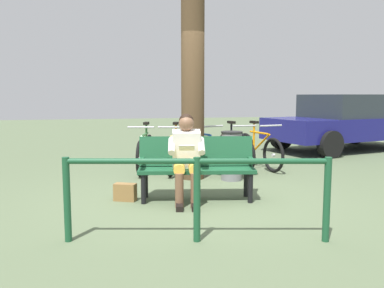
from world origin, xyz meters
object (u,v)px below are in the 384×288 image
handbag (125,192)px  bicycle_red (175,153)px  bicycle_blue (235,151)px  tree_trunk (193,66)px  bicycle_purple (259,150)px  bicycle_silver (145,153)px  person_reading (186,154)px  bicycle_black (200,152)px  litter_bin (232,156)px  parked_car (347,121)px  bench (196,163)px

handbag → bicycle_red: 2.26m
bicycle_blue → tree_trunk: bearing=-60.5°
tree_trunk → bicycle_purple: size_ratio=2.33×
bicycle_purple → bicycle_silver: size_ratio=1.01×
tree_trunk → bicycle_purple: (-1.50, -0.70, -1.58)m
person_reading → bicycle_black: bearing=-97.5°
handbag → bicycle_black: 2.58m
person_reading → bicycle_blue: (-1.44, -2.26, -0.31)m
tree_trunk → litter_bin: tree_trunk is taller
tree_trunk → litter_bin: bearing=155.3°
bicycle_black → parked_car: (-4.49, -2.01, 0.41)m
bicycle_red → parked_car: (-5.00, -2.06, 0.41)m
handbag → bicycle_black: (-1.55, -2.05, 0.24)m
bicycle_red → bicycle_silver: (0.55, -0.13, 0.00)m
litter_bin → bicycle_blue: bicycle_blue is taller
bench → handbag: bearing=4.7°
person_reading → litter_bin: bearing=-119.9°
handbag → bicycle_black: bearing=-127.1°
bench → parked_car: parked_car is taller
bicycle_black → bicycle_purple: bearing=66.6°
bicycle_black → bicycle_silver: 1.06m
bicycle_blue → parked_car: 4.31m
bench → person_reading: (0.17, 0.14, 0.16)m
bicycle_blue → bicycle_red: (1.22, 0.04, 0.00)m
person_reading → bicycle_purple: person_reading is taller
litter_bin → bicycle_silver: bearing=-39.2°
handbag → parked_car: (-6.04, -4.05, 0.65)m
bicycle_purple → person_reading: bearing=-51.8°
litter_bin → bicycle_silver: bicycle_silver is taller
bench → bicycle_blue: size_ratio=0.99×
tree_trunk → bicycle_purple: 2.29m
litter_bin → bicycle_blue: 1.11m
handbag → bicycle_blue: (-2.26, -2.03, 0.24)m
litter_bin → parked_car: 5.19m
tree_trunk → parked_car: bearing=-150.0°
bicycle_blue → bicycle_silver: bearing=-99.4°
tree_trunk → parked_car: size_ratio=0.86×
bicycle_red → parked_car: 5.43m
bicycle_purple → bicycle_black: 1.20m
handbag → person_reading: bearing=164.1°
handbag → bicycle_silver: (-0.49, -2.12, 0.24)m
person_reading → bicycle_blue: bearing=-112.3°
bench → litter_bin: size_ratio=1.98×
bench → handbag: 1.06m
person_reading → tree_trunk: 2.03m
bench → litter_bin: bearing=-118.2°
bench → handbag: bench is taller
bench → bicycle_blue: (-1.27, -2.13, -0.15)m
parked_car → handbag: bearing=20.7°
parked_car → bicycle_silver: bearing=6.0°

